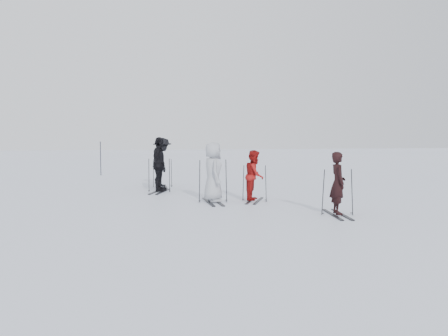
{
  "coord_description": "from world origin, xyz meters",
  "views": [
    {
      "loc": [
        -2.88,
        -12.93,
        1.99
      ],
      "look_at": [
        0.0,
        1.0,
        1.0
      ],
      "focal_mm": 35.0,
      "sensor_mm": 36.0,
      "label": 1
    }
  ],
  "objects_px": {
    "skier_grey": "(213,173)",
    "piste_marker": "(101,158)",
    "skier_near_dark": "(338,184)",
    "skier_red": "(255,176)",
    "skier_uphill_left": "(159,165)",
    "skier_uphill_far": "(162,163)"
  },
  "relations": [
    {
      "from": "skier_grey",
      "to": "piste_marker",
      "type": "relative_size",
      "value": 1.02
    },
    {
      "from": "skier_near_dark",
      "to": "skier_red",
      "type": "height_order",
      "value": "skier_near_dark"
    },
    {
      "from": "skier_grey",
      "to": "skier_uphill_left",
      "type": "distance_m",
      "value": 3.27
    },
    {
      "from": "skier_red",
      "to": "piste_marker",
      "type": "bearing_deg",
      "value": 52.33
    },
    {
      "from": "skier_near_dark",
      "to": "skier_uphill_far",
      "type": "relative_size",
      "value": 0.82
    },
    {
      "from": "piste_marker",
      "to": "skier_grey",
      "type": "bearing_deg",
      "value": -69.05
    },
    {
      "from": "skier_grey",
      "to": "piste_marker",
      "type": "distance_m",
      "value": 11.47
    },
    {
      "from": "skier_near_dark",
      "to": "piste_marker",
      "type": "distance_m",
      "value": 15.17
    },
    {
      "from": "skier_red",
      "to": "skier_uphill_left",
      "type": "relative_size",
      "value": 0.79
    },
    {
      "from": "skier_red",
      "to": "skier_uphill_left",
      "type": "bearing_deg",
      "value": 69.36
    },
    {
      "from": "skier_near_dark",
      "to": "skier_uphill_left",
      "type": "xyz_separation_m",
      "value": [
        -4.22,
        5.75,
        0.19
      ]
    },
    {
      "from": "skier_red",
      "to": "piste_marker",
      "type": "relative_size",
      "value": 0.88
    },
    {
      "from": "skier_grey",
      "to": "piste_marker",
      "type": "height_order",
      "value": "skier_grey"
    },
    {
      "from": "skier_uphill_far",
      "to": "piste_marker",
      "type": "xyz_separation_m",
      "value": [
        -2.84,
        6.23,
        -0.09
      ]
    },
    {
      "from": "skier_near_dark",
      "to": "skier_grey",
      "type": "bearing_deg",
      "value": 52.93
    },
    {
      "from": "skier_uphill_far",
      "to": "skier_red",
      "type": "bearing_deg",
      "value": -149.25
    },
    {
      "from": "skier_grey",
      "to": "skier_uphill_far",
      "type": "distance_m",
      "value": 4.65
    },
    {
      "from": "skier_red",
      "to": "skier_grey",
      "type": "height_order",
      "value": "skier_grey"
    },
    {
      "from": "skier_near_dark",
      "to": "skier_uphill_far",
      "type": "xyz_separation_m",
      "value": [
        -4.0,
        7.31,
        0.18
      ]
    },
    {
      "from": "skier_near_dark",
      "to": "skier_uphill_far",
      "type": "distance_m",
      "value": 8.34
    },
    {
      "from": "skier_uphill_left",
      "to": "skier_uphill_far",
      "type": "bearing_deg",
      "value": 11.24
    },
    {
      "from": "skier_uphill_far",
      "to": "piste_marker",
      "type": "relative_size",
      "value": 1.1
    }
  ]
}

